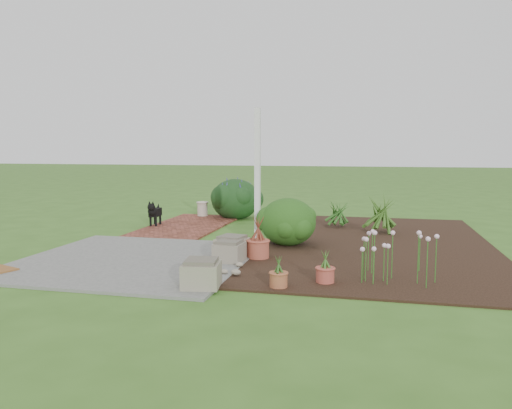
% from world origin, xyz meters
% --- Properties ---
extents(ground, '(80.00, 80.00, 0.00)m').
position_xyz_m(ground, '(0.00, 0.00, 0.00)').
color(ground, '#396620').
rests_on(ground, ground).
extents(concrete_patio, '(3.50, 3.50, 0.04)m').
position_xyz_m(concrete_patio, '(-1.25, -1.75, 0.02)').
color(concrete_patio, '#5C5C5A').
rests_on(concrete_patio, ground).
extents(brick_path, '(1.60, 3.50, 0.04)m').
position_xyz_m(brick_path, '(-1.70, 1.75, 0.02)').
color(brick_path, brown).
rests_on(brick_path, ground).
extents(garden_bed, '(4.00, 7.00, 0.03)m').
position_xyz_m(garden_bed, '(2.50, 0.50, 0.01)').
color(garden_bed, black).
rests_on(garden_bed, ground).
extents(veranda_post, '(0.10, 0.10, 2.50)m').
position_xyz_m(veranda_post, '(0.30, 0.10, 1.25)').
color(veranda_post, white).
rests_on(veranda_post, ground).
extents(stone_trough_near, '(0.52, 0.52, 0.30)m').
position_xyz_m(stone_trough_near, '(0.30, -3.02, 0.19)').
color(stone_trough_near, '#77755D').
rests_on(stone_trough_near, concrete_patio).
extents(stone_trough_mid, '(0.53, 0.53, 0.30)m').
position_xyz_m(stone_trough_mid, '(0.20, -1.27, 0.19)').
color(stone_trough_mid, '#746457').
rests_on(stone_trough_mid, concrete_patio).
extents(stone_trough_far, '(0.45, 0.45, 0.28)m').
position_xyz_m(stone_trough_far, '(0.24, -1.56, 0.18)').
color(stone_trough_far, '#77725C').
rests_on(stone_trough_far, concrete_patio).
extents(black_dog, '(0.21, 0.61, 0.52)m').
position_xyz_m(black_dog, '(-2.39, 1.45, 0.35)').
color(black_dog, black).
rests_on(black_dog, brick_path).
extents(cream_ceramic_urn, '(0.29, 0.29, 0.35)m').
position_xyz_m(cream_ceramic_urn, '(-1.88, 3.23, 0.22)').
color(cream_ceramic_urn, '#C1B09F').
rests_on(cream_ceramic_urn, brick_path).
extents(evergreen_shrub, '(1.31, 1.31, 0.87)m').
position_xyz_m(evergreen_shrub, '(0.88, 0.03, 0.46)').
color(evergreen_shrub, '#16360A').
rests_on(evergreen_shrub, garden_bed).
extents(agapanthus_clump_back, '(1.34, 1.34, 0.91)m').
position_xyz_m(agapanthus_clump_back, '(2.54, 1.72, 0.49)').
color(agapanthus_clump_back, '#193E0C').
rests_on(agapanthus_clump_back, garden_bed).
extents(agapanthus_clump_front, '(0.81, 0.81, 0.69)m').
position_xyz_m(agapanthus_clump_front, '(1.61, 2.31, 0.37)').
color(agapanthus_clump_front, '#1E3E12').
rests_on(agapanthus_clump_front, garden_bed).
extents(pink_flower_patch, '(1.14, 1.14, 0.72)m').
position_xyz_m(pink_flower_patch, '(2.69, -1.93, 0.39)').
color(pink_flower_patch, '#113D0F').
rests_on(pink_flower_patch, garden_bed).
extents(terracotta_pot_bronze, '(0.40, 0.40, 0.28)m').
position_xyz_m(terracotta_pot_bronze, '(0.61, -1.19, 0.17)').
color(terracotta_pot_bronze, '#A54C37').
rests_on(terracotta_pot_bronze, garden_bed).
extents(terracotta_pot_small_left, '(0.26, 0.26, 0.20)m').
position_xyz_m(terracotta_pot_small_left, '(1.79, -2.41, 0.13)').
color(terracotta_pot_small_left, '#AC483A').
rests_on(terracotta_pot_small_left, garden_bed).
extents(terracotta_pot_small_right, '(0.28, 0.28, 0.19)m').
position_xyz_m(terracotta_pot_small_right, '(1.24, -2.77, 0.12)').
color(terracotta_pot_small_right, '#9F5736').
rests_on(terracotta_pot_small_right, garden_bed).
extents(purple_flowering_bush, '(1.43, 1.43, 1.03)m').
position_xyz_m(purple_flowering_bush, '(-1.00, 3.22, 0.52)').
color(purple_flowering_bush, black).
rests_on(purple_flowering_bush, ground).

